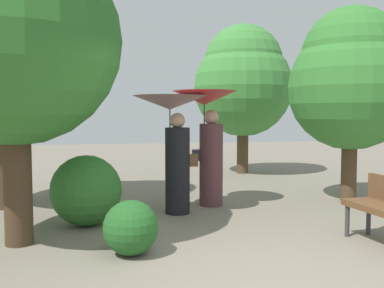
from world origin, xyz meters
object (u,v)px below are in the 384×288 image
object	(u,v)px
person_left	(173,131)
tree_near_left	(13,21)
tree_near_right	(351,78)
tree_mid_right	(243,80)
person_right	(207,128)
tree_mid_left	(0,11)

from	to	relation	value
person_left	tree_near_left	xyz separation A→B (m)	(-2.17, -1.29, 1.40)
tree_near_right	tree_mid_right	distance (m)	4.15
person_left	tree_mid_right	bearing A→B (deg)	-24.86
tree_near_left	tree_mid_right	xyz separation A→B (m)	(4.80, 5.69, -0.20)
person_left	tree_mid_right	world-z (taller)	tree_mid_right
tree_near_right	tree_mid_right	xyz separation A→B (m)	(-0.74, 4.07, 0.26)
person_left	person_right	world-z (taller)	person_right
person_right	tree_near_right	bearing A→B (deg)	-87.32
person_left	person_right	size ratio (longest dim) A/B	0.95
person_right	tree_mid_left	distance (m)	4.05
person_left	person_right	distance (m)	0.84
person_right	tree_near_right	world-z (taller)	tree_near_right
tree_mid_left	tree_near_left	bearing A→B (deg)	-74.40
person_right	tree_mid_left	world-z (taller)	tree_mid_left
tree_near_right	tree_mid_left	world-z (taller)	tree_mid_left
tree_near_right	person_left	bearing A→B (deg)	-174.44
person_right	tree_near_left	size ratio (longest dim) A/B	0.48
person_right	tree_mid_right	world-z (taller)	tree_mid_right
tree_mid_right	person_left	bearing A→B (deg)	-120.90
person_right	tree_mid_left	xyz separation A→B (m)	(-3.50, 0.51, 1.98)
person_left	tree_mid_right	distance (m)	5.27
person_left	tree_mid_left	xyz separation A→B (m)	(-2.81, 1.00, 2.01)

